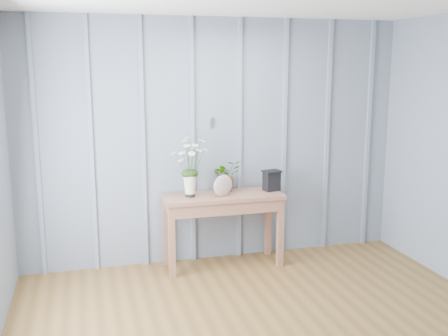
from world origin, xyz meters
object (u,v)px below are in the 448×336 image
object	(u,v)px
sideboard	(223,205)
daisy_vase	(190,159)
carved_box	(272,180)
felt_disc_vessel	(223,186)

from	to	relation	value
sideboard	daisy_vase	world-z (taller)	daisy_vase
daisy_vase	sideboard	bearing A→B (deg)	0.50
sideboard	daisy_vase	size ratio (longest dim) A/B	1.99
sideboard	carved_box	distance (m)	0.58
felt_disc_vessel	carved_box	xyz separation A→B (m)	(0.55, 0.10, 0.00)
carved_box	daisy_vase	bearing A→B (deg)	-178.15
sideboard	felt_disc_vessel	world-z (taller)	felt_disc_vessel
felt_disc_vessel	carved_box	size ratio (longest dim) A/B	1.01
carved_box	sideboard	bearing A→B (deg)	-177.30
sideboard	carved_box	xyz separation A→B (m)	(0.53, 0.02, 0.22)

